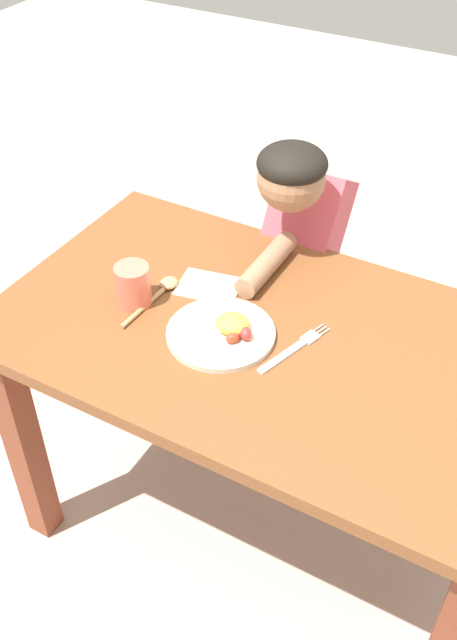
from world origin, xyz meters
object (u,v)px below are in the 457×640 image
(plate, at_px, (224,332))
(spoon, at_px, (161,291))
(fork, at_px, (293,349))
(person, at_px, (300,282))
(drinking_cup, at_px, (133,285))

(plate, xyz_separation_m, spoon, (-0.20, 0.06, -0.00))
(fork, relative_size, person, 0.20)
(spoon, xyz_separation_m, person, (0.18, 0.42, -0.19))
(plate, distance_m, drinking_cup, 0.24)
(fork, relative_size, spoon, 1.00)
(drinking_cup, relative_size, person, 0.10)
(plate, height_order, fork, plate)
(person, bearing_deg, drinking_cup, 65.67)
(fork, height_order, spoon, spoon)
(fork, xyz_separation_m, person, (-0.18, 0.45, -0.18))
(drinking_cup, bearing_deg, plate, -0.47)
(drinking_cup, xyz_separation_m, person, (0.22, 0.48, -0.23))
(fork, bearing_deg, plate, 119.50)
(plate, bearing_deg, spoon, 163.92)
(spoon, height_order, drinking_cup, drinking_cup)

